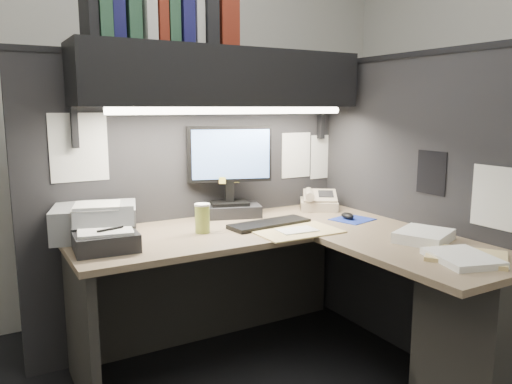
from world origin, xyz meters
TOP-DOWN VIEW (x-y plane):
  - wall_back at (0.00, 1.50)m, footprint 3.50×0.04m
  - partition_back at (0.03, 0.93)m, footprint 1.90×0.06m
  - partition_right at (0.98, 0.18)m, footprint 0.06×1.50m
  - desk at (0.43, -0.00)m, footprint 1.70×1.53m
  - overhead_shelf at (0.12, 0.75)m, footprint 1.55×0.34m
  - task_light_tube at (0.12, 0.61)m, footprint 1.32×0.04m
  - monitor at (0.19, 0.82)m, footprint 0.46×0.31m
  - keyboard at (0.27, 0.50)m, footprint 0.46×0.19m
  - mousepad at (0.74, 0.40)m, footprint 0.24×0.23m
  - mouse at (0.72, 0.42)m, footprint 0.07×0.10m
  - telephone at (0.76, 0.73)m, footprint 0.31×0.31m
  - coffee_cup at (-0.10, 0.54)m, footprint 0.09×0.09m
  - printer at (-0.58, 0.73)m, footprint 0.45×0.42m
  - notebook_stack at (-0.59, 0.47)m, footprint 0.28×0.24m
  - open_folder at (0.32, 0.32)m, footprint 0.42×0.27m
  - paper_stack_a at (0.73, -0.12)m, footprint 0.32×0.30m
  - paper_stack_b at (0.63, -0.41)m, footprint 0.29×0.33m
  - manila_stack at (0.68, -0.39)m, footprint 0.37×0.39m
  - binder_row at (-0.20, 0.75)m, footprint 0.75×0.26m
  - pinned_papers at (0.42, 0.56)m, footprint 1.76×1.31m

SIDE VIEW (x-z plane):
  - desk at x=0.43m, z-range 0.08..0.81m
  - mousepad at x=0.74m, z-range 0.73..0.73m
  - open_folder at x=0.32m, z-range 0.73..0.74m
  - manila_stack at x=0.68m, z-range 0.73..0.75m
  - keyboard at x=0.27m, z-range 0.73..0.75m
  - paper_stack_b at x=0.63m, z-range 0.73..0.76m
  - mouse at x=0.72m, z-range 0.73..0.77m
  - paper_stack_a at x=0.73m, z-range 0.73..0.78m
  - notebook_stack at x=-0.59m, z-range 0.73..0.81m
  - telephone at x=0.76m, z-range 0.73..0.82m
  - coffee_cup at x=-0.10m, z-range 0.73..0.87m
  - partition_back at x=0.03m, z-range 0.00..1.60m
  - partition_right at x=0.98m, z-range 0.00..1.60m
  - printer at x=-0.58m, z-range 0.73..0.88m
  - monitor at x=0.19m, z-range 0.68..1.19m
  - pinned_papers at x=0.42m, z-range 0.80..1.31m
  - task_light_tube at x=0.12m, z-range 1.31..1.35m
  - wall_back at x=0.00m, z-range 0.00..2.70m
  - overhead_shelf at x=0.12m, z-range 1.35..1.65m
  - binder_row at x=-0.20m, z-range 1.64..1.94m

